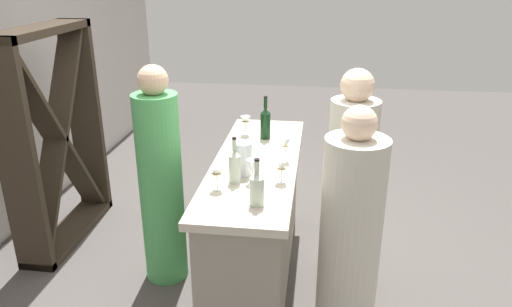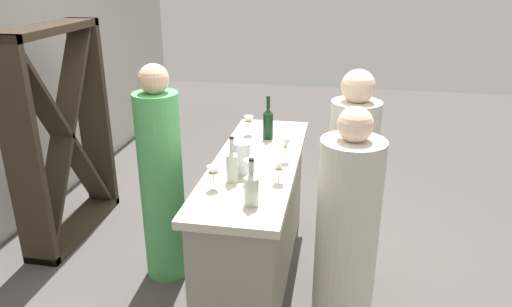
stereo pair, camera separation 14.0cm
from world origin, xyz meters
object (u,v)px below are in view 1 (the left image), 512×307
wine_glass_near_right (253,166)px  water_pitcher (243,159)px  person_left_guest (350,235)px  wine_bottle_second_left_clear_pale (235,166)px  wine_bottle_center_dark_green (265,123)px  person_center_guest (350,185)px  wine_rack (56,139)px  person_server_behind (161,184)px  wine_bottle_leftmost_clear_pale (257,188)px  wine_glass_near_center (286,145)px  wine_glass_far_left (245,121)px  wine_glass_near_left (281,167)px  wine_glass_far_center (217,173)px

wine_glass_near_right → water_pitcher: size_ratio=0.70×
person_left_guest → wine_bottle_second_left_clear_pale: bearing=-5.9°
wine_bottle_center_dark_green → person_center_guest: (-0.37, -0.64, -0.32)m
wine_rack → wine_glass_near_right: (-0.70, -1.68, 0.15)m
wine_glass_near_right → person_left_guest: bearing=-103.5°
person_server_behind → person_left_guest: bearing=4.0°
wine_bottle_leftmost_clear_pale → wine_bottle_center_dark_green: size_ratio=0.83×
wine_rack → wine_glass_near_center: (-0.32, -1.85, 0.16)m
wine_rack → person_server_behind: wine_rack is taller
wine_glass_near_center → water_pitcher: size_ratio=0.79×
wine_glass_near_center → wine_glass_far_left: bearing=34.9°
wine_glass_near_left → person_left_guest: size_ratio=0.10×
wine_rack → wine_bottle_leftmost_clear_pale: size_ratio=6.26×
wine_bottle_leftmost_clear_pale → wine_bottle_second_left_clear_pale: size_ratio=0.95×
wine_glass_far_center → wine_glass_near_left: bearing=-67.4°
wine_glass_far_center → water_pitcher: size_ratio=0.68×
wine_bottle_second_left_clear_pale → wine_glass_near_center: wine_bottle_second_left_clear_pale is taller
wine_glass_near_right → wine_glass_far_left: (0.88, 0.18, 0.00)m
wine_glass_far_left → person_left_guest: bearing=-142.6°
wine_glass_near_left → person_server_behind: bearing=75.3°
wine_glass_far_center → person_center_guest: bearing=-55.0°
wine_glass_near_center → wine_glass_far_left: (0.51, 0.35, -0.01)m
wine_glass_far_center → person_server_behind: size_ratio=0.09×
wine_bottle_leftmost_clear_pale → person_server_behind: bearing=53.8°
wine_rack → wine_glass_far_left: bearing=-83.0°
wine_bottle_leftmost_clear_pale → wine_rack: bearing=60.4°
wine_glass_far_left → person_server_behind: size_ratio=0.10×
person_center_guest → wine_glass_far_left: bearing=-29.8°
wine_bottle_center_dark_green → water_pitcher: 0.70m
wine_rack → wine_bottle_leftmost_clear_pale: (-0.99, -1.74, 0.14)m
wine_rack → person_left_guest: 2.44m
wine_rack → wine_bottle_second_left_clear_pale: bearing=-114.3°
wine_glass_near_left → wine_bottle_second_left_clear_pale: bearing=97.5°
person_center_guest → person_server_behind: person_server_behind is taller
wine_bottle_second_left_clear_pale → person_left_guest: size_ratio=0.20×
wine_bottle_center_dark_green → wine_glass_near_right: bearing=-178.9°
wine_glass_near_center → wine_glass_near_right: (-0.37, 0.17, -0.01)m
wine_glass_near_right → person_left_guest: (-0.14, -0.60, -0.35)m
wine_bottle_center_dark_green → wine_glass_near_center: wine_bottle_center_dark_green is taller
water_pitcher → person_server_behind: (0.14, 0.60, -0.28)m
wine_bottle_center_dark_green → wine_glass_near_right: (-0.82, -0.02, -0.02)m
wine_rack → wine_glass_near_left: size_ratio=11.96×
wine_bottle_leftmost_clear_pale → wine_glass_far_left: wine_bottle_leftmost_clear_pale is taller
wine_glass_far_center → person_center_guest: person_center_guest is taller
wine_glass_near_center → person_server_behind: (-0.12, 0.85, -0.29)m
wine_glass_near_left → wine_rack: bearing=70.1°
wine_glass_far_left → person_left_guest: size_ratio=0.10×
wine_glass_near_left → wine_glass_near_right: (-0.03, 0.17, 0.01)m
person_left_guest → person_center_guest: 0.59m
wine_glass_near_center → person_server_behind: bearing=98.2°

